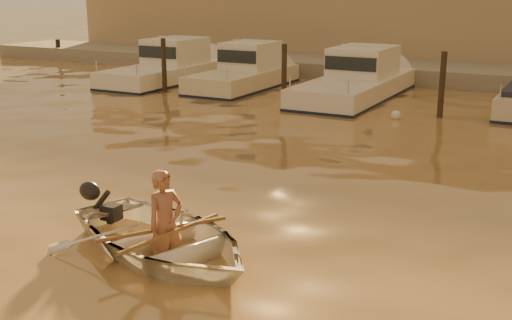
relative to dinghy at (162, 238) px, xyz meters
The scene contains 17 objects.
ground_plane 2.08m from the dinghy, 40.80° to the right, with size 160.00×160.00×0.00m, color brown.
dinghy is the anchor object (origin of this frame).
person 0.28m from the dinghy, 19.17° to the right, with size 0.60×0.39×1.64m, color #965F4B.
outboard_motor 1.50m from the dinghy, 160.83° to the left, with size 0.90×0.40×0.70m, color black, non-canonical shape.
oar_port 0.30m from the dinghy, 19.17° to the right, with size 0.06×0.06×2.10m, color brown.
oar_starboard 0.17m from the dinghy, 19.17° to the right, with size 0.06×0.06×2.10m, color brown.
moored_boat_0 17.97m from the dinghy, 125.37° to the left, with size 2.37×7.49×1.75m, color white, non-canonical shape.
moored_boat_1 16.13m from the dinghy, 114.73° to the left, with size 2.18×6.52×1.75m, color beige, non-canonical shape.
moored_boat_2 14.81m from the dinghy, 98.26° to the left, with size 2.44×8.12×1.75m, color silver, non-canonical shape.
piling_0 15.34m from the dinghy, 125.67° to the left, with size 0.18×0.18×2.20m, color #2D2319.
piling_1 13.07m from the dinghy, 107.55° to the left, with size 0.18×0.18×2.20m, color #2D2319.
piling_2 12.54m from the dinghy, 83.75° to the left, with size 0.18×0.18×2.20m, color #2D2319.
fender_a 15.50m from the dinghy, 132.06° to the left, with size 0.30×0.30×0.30m, color silver.
fender_b 13.74m from the dinghy, 117.05° to the left, with size 0.30×0.30×0.30m, color #C65017.
fender_c 11.60m from the dinghy, 88.82° to the left, with size 0.30×0.30×0.30m, color silver.
quay 20.21m from the dinghy, 85.56° to the left, with size 52.00×4.00×1.00m, color gray.
waterfront_building 25.79m from the dinghy, 86.51° to the left, with size 46.00×7.00×4.80m, color #9E8466.
Camera 1 is at (3.88, -5.90, 3.94)m, focal length 45.00 mm.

